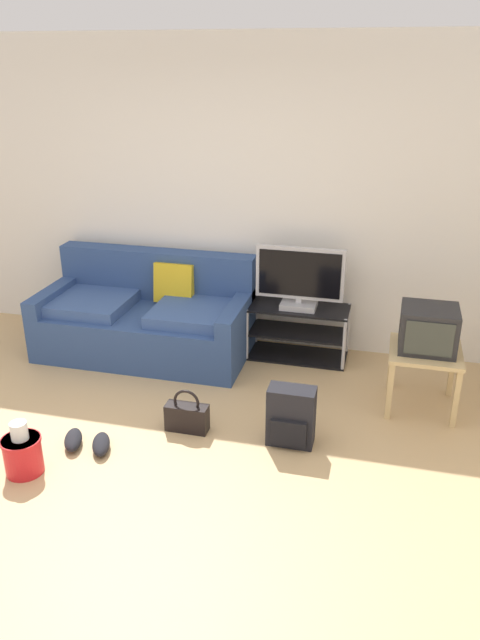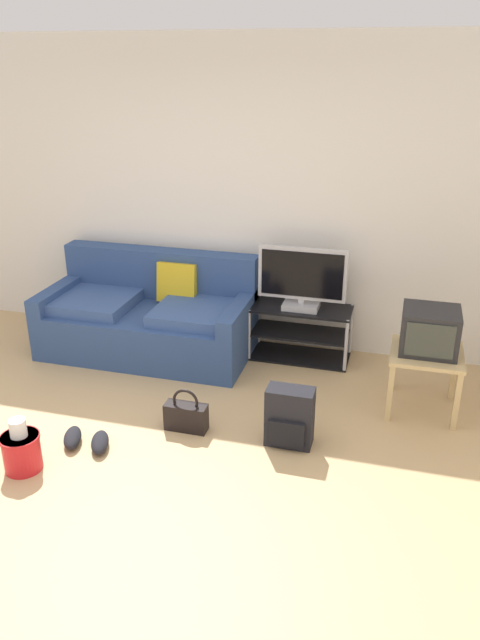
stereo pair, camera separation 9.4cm
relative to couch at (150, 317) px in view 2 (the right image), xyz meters
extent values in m
cube|color=tan|center=(0.61, -1.94, -0.33)|extent=(9.00, 9.80, 0.02)
cube|color=silver|center=(0.61, 0.51, 1.03)|extent=(9.00, 0.10, 2.70)
cube|color=navy|center=(0.00, -0.06, -0.11)|extent=(1.85, 0.92, 0.41)
cube|color=navy|center=(0.00, 0.30, 0.32)|extent=(1.85, 0.20, 0.46)
cube|color=navy|center=(-0.86, -0.06, 0.17)|extent=(0.14, 0.92, 0.16)
cube|color=navy|center=(0.85, -0.06, 0.17)|extent=(0.14, 0.92, 0.16)
cube|color=#365289|center=(-0.51, -0.12, 0.14)|extent=(0.74, 0.65, 0.10)
cube|color=#365289|center=(0.51, -0.12, 0.14)|extent=(0.74, 0.65, 0.10)
cube|color=gold|center=(0.21, 0.18, 0.29)|extent=(0.36, 0.17, 0.37)
cube|color=black|center=(1.35, 0.20, 0.15)|extent=(0.88, 0.40, 0.02)
cube|color=black|center=(1.35, 0.20, -0.08)|extent=(0.84, 0.38, 0.02)
cube|color=black|center=(1.35, 0.20, -0.31)|extent=(0.88, 0.40, 0.02)
cylinder|color=#B7B7BC|center=(0.92, 0.02, -0.08)|extent=(0.03, 0.03, 0.48)
cylinder|color=#B7B7BC|center=(1.77, 0.02, -0.08)|extent=(0.03, 0.03, 0.48)
cylinder|color=#B7B7BC|center=(0.92, 0.38, -0.08)|extent=(0.03, 0.03, 0.48)
cylinder|color=#B7B7BC|center=(1.77, 0.38, -0.08)|extent=(0.03, 0.03, 0.48)
cube|color=#B2B2B7|center=(1.35, 0.18, 0.19)|extent=(0.31, 0.22, 0.05)
cube|color=#B2B2B7|center=(1.35, 0.18, 0.23)|extent=(0.05, 0.04, 0.04)
cube|color=#B2B2B7|center=(1.35, 0.18, 0.48)|extent=(0.76, 0.04, 0.46)
cube|color=black|center=(1.35, 0.16, 0.48)|extent=(0.70, 0.01, 0.40)
cube|color=tan|center=(2.40, -0.43, 0.15)|extent=(0.53, 0.53, 0.03)
cube|color=tan|center=(2.17, -0.66, -0.09)|extent=(0.04, 0.04, 0.46)
cube|color=tan|center=(2.64, -0.66, -0.09)|extent=(0.04, 0.04, 0.46)
cube|color=tan|center=(2.17, -0.20, -0.09)|extent=(0.04, 0.04, 0.46)
cube|color=tan|center=(2.64, -0.20, -0.09)|extent=(0.04, 0.04, 0.46)
cube|color=#232326|center=(2.40, -0.41, 0.33)|extent=(0.41, 0.37, 0.33)
cube|color=#333833|center=(2.40, -0.60, 0.33)|extent=(0.34, 0.01, 0.26)
cube|color=black|center=(1.52, -1.15, -0.10)|extent=(0.32, 0.17, 0.43)
cube|color=black|center=(1.52, -1.26, -0.18)|extent=(0.25, 0.04, 0.19)
cylinder|color=black|center=(1.43, -1.05, -0.08)|extent=(0.04, 0.04, 0.34)
cylinder|color=black|center=(1.61, -1.05, -0.08)|extent=(0.04, 0.04, 0.34)
cube|color=black|center=(0.77, -1.18, -0.22)|extent=(0.31, 0.12, 0.20)
torus|color=black|center=(0.77, -1.18, -0.09)|extent=(0.19, 0.02, 0.19)
cylinder|color=red|center=(-0.10, -1.91, -0.19)|extent=(0.24, 0.24, 0.25)
cylinder|color=red|center=(-0.10, -1.91, -0.08)|extent=(0.26, 0.26, 0.02)
cylinder|color=white|center=(-0.10, -1.91, -0.02)|extent=(0.11, 0.11, 0.14)
ellipsoid|color=black|center=(0.07, -1.56, -0.27)|extent=(0.21, 0.29, 0.09)
ellipsoid|color=black|center=(0.28, -1.56, -0.27)|extent=(0.21, 0.29, 0.09)
camera|label=1|loc=(2.07, -4.78, 2.17)|focal=34.66mm
camera|label=2|loc=(2.17, -4.76, 2.17)|focal=34.66mm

